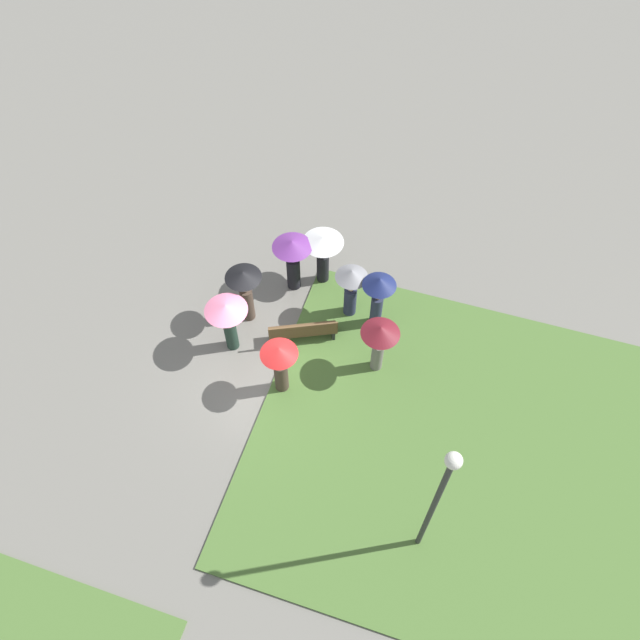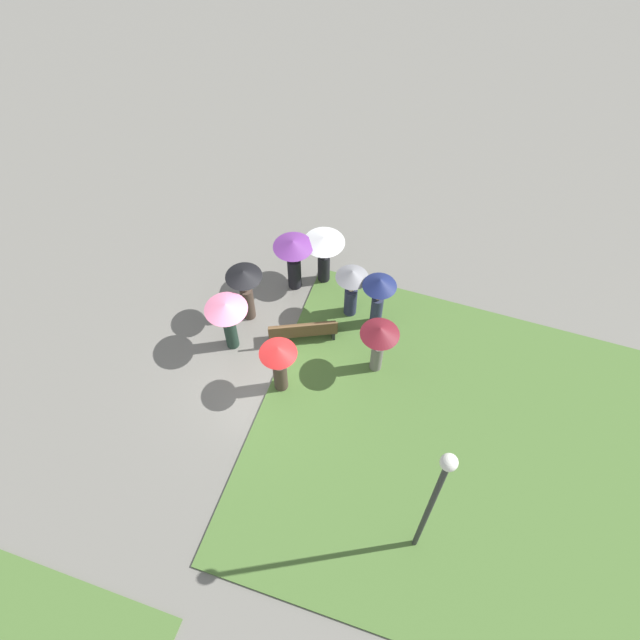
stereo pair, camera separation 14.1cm
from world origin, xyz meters
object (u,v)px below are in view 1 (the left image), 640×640
Objects in this scene: lamp_post at (438,495)px; crowd_person_red at (280,361)px; crowd_person_pink at (228,317)px; crowd_person_purple at (293,256)px; crowd_person_navy at (378,293)px; crowd_person_black at (245,287)px; crowd_person_white at (323,249)px; crowd_person_grey at (351,285)px; crowd_person_maroon at (380,339)px; park_bench at (303,331)px.

lamp_post is 2.54× the size of crowd_person_red.
crowd_person_pink is 0.97× the size of crowd_person_purple.
crowd_person_navy reaches higher than crowd_person_purple.
lamp_post is at bearing 72.77° from crowd_person_navy.
crowd_person_navy is at bearing -106.68° from crowd_person_black.
crowd_person_black is (3.52, 0.86, -0.07)m from crowd_person_navy.
crowd_person_white is 0.88m from crowd_person_purple.
crowd_person_red is at bearing -168.82° from crowd_person_black.
lamp_post is 2.59× the size of crowd_person_grey.
lamp_post reaches higher than crowd_person_grey.
crowd_person_maroon is at bearing 72.75° from crowd_person_purple.
crowd_person_black reaches higher than crowd_person_maroon.
crowd_person_maroon is at bearing -63.54° from lamp_post.
crowd_person_navy is (-1.91, 1.09, 0.06)m from crowd_person_white.
crowd_person_navy reaches higher than crowd_person_white.
park_bench is at bearing 12.62° from crowd_person_white.
crowd_person_red is 1.02× the size of crowd_person_grey.
crowd_person_navy reaches higher than crowd_person_maroon.
crowd_person_red is at bearing -17.97° from crowd_person_pink.
crowd_person_maroon is (-3.98, -0.52, 0.05)m from crowd_person_pink.
crowd_person_white is 1.46m from crowd_person_grey.
crowd_person_white is (0.15, -2.29, 0.88)m from park_bench.
crowd_person_red is (0.06, 1.57, 0.85)m from park_bench.
crowd_person_navy reaches higher than crowd_person_black.
crowd_person_purple is at bearing 156.06° from crowd_person_red.
crowd_person_red reaches higher than crowd_person_maroon.
crowd_person_maroon reaches higher than crowd_person_grey.
crowd_person_purple is at bearing -56.43° from crowd_person_maroon.
crowd_person_purple reaches higher than park_bench.
park_bench is 0.98× the size of crowd_person_purple.
crowd_person_red is 0.97× the size of crowd_person_black.
crowd_person_grey is 2.90m from crowd_person_black.
crowd_person_navy is 0.82m from crowd_person_grey.
crowd_person_grey reaches higher than crowd_person_pink.
crowd_person_white is at bearing -53.21° from crowd_person_grey.
crowd_person_maroon is at bearing 51.58° from crowd_person_white.
lamp_post is at bearing 55.81° from crowd_person_purple.
crowd_person_pink is 4.07m from crowd_person_navy.
crowd_person_white is at bearing -70.90° from crowd_person_navy.
lamp_post is at bearing 18.56° from crowd_person_red.
crowd_person_purple is (-0.92, -2.55, -0.02)m from crowd_person_pink.
crowd_person_black is at bearing -27.48° from crowd_person_navy.
crowd_person_white is at bearing -70.14° from crowd_person_maroon.
crowd_person_purple is 1.92m from crowd_person_grey.
crowd_person_pink is at bearing -15.37° from crowd_person_maroon.
lamp_post is 8.25m from crowd_person_white.
crowd_person_grey is (-2.78, -2.08, -0.08)m from crowd_person_pink.
crowd_person_pink is at bearing -153.34° from crowd_person_red.
park_bench is at bearing 139.96° from crowd_person_red.
crowd_person_navy is at bearing 35.95° from crowd_person_pink.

